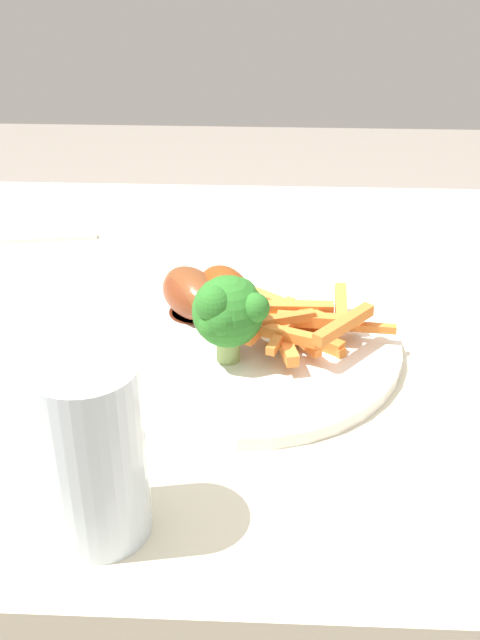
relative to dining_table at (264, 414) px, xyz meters
name	(u,v)px	position (x,y,z in m)	size (l,w,h in m)	color
dining_table	(264,414)	(0.00, 0.00, 0.00)	(1.04, 0.70, 0.72)	beige
dinner_plate	(240,345)	(0.02, 0.06, 0.12)	(0.28, 0.28, 0.01)	white
broccoli_floret_front	(222,311)	(0.04, 0.09, 0.18)	(0.07, 0.07, 0.08)	#90AD5F
carrot_fries_pile	(296,322)	(-0.03, 0.06, 0.15)	(0.15, 0.12, 0.04)	orange
chicken_drumstick_near	(191,296)	(0.07, 0.02, 0.15)	(0.10, 0.12, 0.04)	#4E2110
chicken_drumstick_far	(223,295)	(0.04, 0.02, 0.15)	(0.09, 0.11, 0.05)	#59220B
chicken_drumstick_extra	(190,296)	(0.07, 0.02, 0.15)	(0.09, 0.13, 0.04)	#4B1B0D
fork	(11,239)	(0.30, -0.16, 0.12)	(0.19, 0.01, 0.01)	silver
water_glass	(86,451)	(0.11, 0.28, 0.18)	(0.07, 0.07, 0.13)	silver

